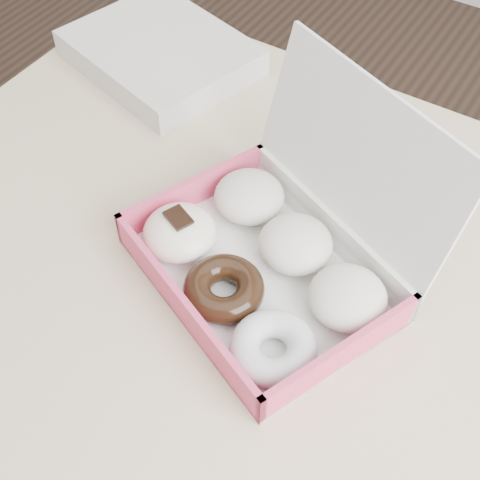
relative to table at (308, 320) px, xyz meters
The scene contains 3 objects.
table is the anchor object (origin of this frame).
donut_box 0.13m from the table, behind, with size 0.39×0.37×0.22m.
newspapers 0.50m from the table, 148.24° to the left, with size 0.28×0.22×0.04m, color silver.
Camera 1 is at (0.18, -0.45, 1.41)m, focal length 50.00 mm.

